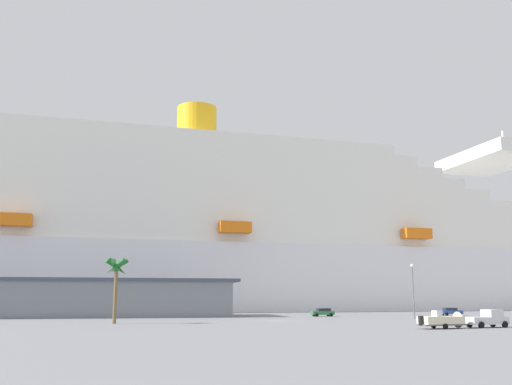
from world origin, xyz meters
The scene contains 10 objects.
ground_plane centered at (0.00, 30.00, 0.00)m, with size 600.00×600.00×0.00m, color gray.
cruise_ship centered at (24.24, 66.95, 18.83)m, with size 262.70×42.29×63.39m.
terminal_building centered at (-38.69, 27.46, 3.62)m, with size 72.89×20.59×7.20m.
pickup_truck centered at (20.12, -24.86, 1.04)m, with size 5.83×2.92×2.20m.
small_boat_on_trailer centered at (13.69, -25.81, 0.96)m, with size 7.61×2.97×2.15m.
palm_tree centered at (-25.42, -3.80, 7.42)m, with size 3.51×3.38×9.38m.
street_lamp centered at (25.50, 3.27, 6.05)m, with size 0.56×0.56×9.52m.
parked_car_blue_suv centered at (41.92, 17.98, 0.83)m, with size 4.51×2.61×1.58m.
parked_car_green_wagon centered at (14.20, 18.78, 0.83)m, with size 4.49×2.03×1.58m.
parked_car_white_van centered at (-5.69, 20.04, 0.83)m, with size 4.68×2.73×1.58m.
Camera 1 is at (-24.71, -88.22, 3.72)m, focal length 39.51 mm.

